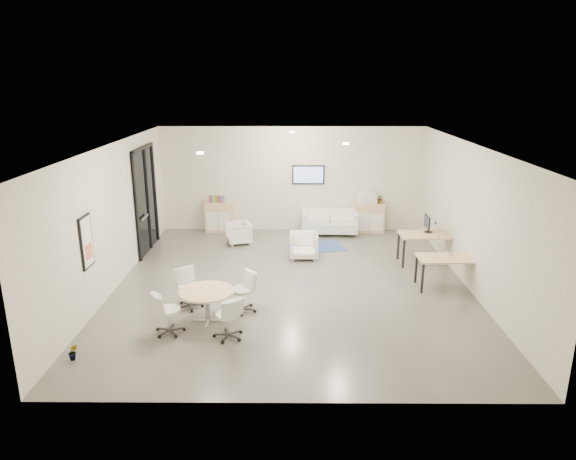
# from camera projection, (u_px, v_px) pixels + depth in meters

# --- Properties ---
(room_shell) EXTENTS (9.60, 10.60, 4.80)m
(room_shell) POSITION_uv_depth(u_px,v_px,m) (292.00, 218.00, 11.39)
(room_shell) COLOR #57544F
(room_shell) RESTS_ON ground
(glass_door) EXTENTS (0.09, 1.90, 2.85)m
(glass_door) POSITION_uv_depth(u_px,v_px,m) (146.00, 197.00, 13.85)
(glass_door) COLOR black
(glass_door) RESTS_ON room_shell
(artwork) EXTENTS (0.05, 0.54, 1.04)m
(artwork) POSITION_uv_depth(u_px,v_px,m) (87.00, 242.00, 9.90)
(artwork) COLOR black
(artwork) RESTS_ON room_shell
(wall_tv) EXTENTS (0.98, 0.06, 0.58)m
(wall_tv) POSITION_uv_depth(u_px,v_px,m) (308.00, 175.00, 15.63)
(wall_tv) COLOR black
(wall_tv) RESTS_ON room_shell
(ceiling_spots) EXTENTS (3.14, 4.14, 0.03)m
(ceiling_spots) POSITION_uv_depth(u_px,v_px,m) (283.00, 142.00, 11.74)
(ceiling_spots) COLOR #FFEAC6
(ceiling_spots) RESTS_ON room_shell
(sideboard_left) EXTENTS (0.82, 0.43, 0.92)m
(sideboard_left) POSITION_uv_depth(u_px,v_px,m) (219.00, 217.00, 15.82)
(sideboard_left) COLOR #DBBB84
(sideboard_left) RESTS_ON room_shell
(sideboard_right) EXTENTS (0.91, 0.44, 0.91)m
(sideboard_right) POSITION_uv_depth(u_px,v_px,m) (369.00, 218.00, 15.78)
(sideboard_right) COLOR #DBBB84
(sideboard_right) RESTS_ON room_shell
(books) EXTENTS (0.48, 0.14, 0.22)m
(books) POSITION_uv_depth(u_px,v_px,m) (217.00, 199.00, 15.66)
(books) COLOR red
(books) RESTS_ON sideboard_left
(printer) EXTENTS (0.56, 0.49, 0.36)m
(printer) POSITION_uv_depth(u_px,v_px,m) (367.00, 198.00, 15.61)
(printer) COLOR white
(printer) RESTS_ON sideboard_right
(loveseat) EXTENTS (1.72, 0.91, 0.63)m
(loveseat) POSITION_uv_depth(u_px,v_px,m) (329.00, 223.00, 15.65)
(loveseat) COLOR white
(loveseat) RESTS_ON room_shell
(blue_rug) EXTENTS (1.71, 1.36, 0.01)m
(blue_rug) POSITION_uv_depth(u_px,v_px,m) (316.00, 247.00, 14.47)
(blue_rug) COLOR #2F5190
(blue_rug) RESTS_ON room_shell
(armchair_left) EXTENTS (0.79, 0.82, 0.68)m
(armchair_left) POSITION_uv_depth(u_px,v_px,m) (239.00, 232.00, 14.72)
(armchair_left) COLOR white
(armchair_left) RESTS_ON room_shell
(armchair_right) EXTENTS (0.73, 0.68, 0.75)m
(armchair_right) POSITION_uv_depth(u_px,v_px,m) (304.00, 244.00, 13.50)
(armchair_right) COLOR white
(armchair_right) RESTS_ON room_shell
(desk_rear) EXTENTS (1.54, 0.80, 0.79)m
(desk_rear) POSITION_uv_depth(u_px,v_px,m) (429.00, 237.00, 13.01)
(desk_rear) COLOR #DBBB84
(desk_rear) RESTS_ON room_shell
(desk_front) EXTENTS (1.42, 0.73, 0.73)m
(desk_front) POSITION_uv_depth(u_px,v_px,m) (449.00, 261.00, 11.48)
(desk_front) COLOR #DBBB84
(desk_front) RESTS_ON room_shell
(monitor) EXTENTS (0.20, 0.50, 0.44)m
(monitor) POSITION_uv_depth(u_px,v_px,m) (427.00, 223.00, 13.06)
(monitor) COLOR black
(monitor) RESTS_ON desk_rear
(round_table) EXTENTS (1.07, 1.07, 0.65)m
(round_table) POSITION_uv_depth(u_px,v_px,m) (207.00, 295.00, 9.90)
(round_table) COLOR #DBBB84
(round_table) RESTS_ON room_shell
(meeting_chairs) EXTENTS (2.09, 2.09, 0.82)m
(meeting_chairs) POSITION_uv_depth(u_px,v_px,m) (207.00, 302.00, 9.95)
(meeting_chairs) COLOR white
(meeting_chairs) RESTS_ON room_shell
(plant_cabinet) EXTENTS (0.29, 0.31, 0.21)m
(plant_cabinet) POSITION_uv_depth(u_px,v_px,m) (380.00, 200.00, 15.65)
(plant_cabinet) COLOR #3F7F3F
(plant_cabinet) RESTS_ON sideboard_right
(plant_floor) EXTENTS (0.24, 0.33, 0.13)m
(plant_floor) POSITION_uv_depth(u_px,v_px,m) (74.00, 356.00, 8.68)
(plant_floor) COLOR #3F7F3F
(plant_floor) RESTS_ON room_shell
(cup) EXTENTS (0.14, 0.12, 0.12)m
(cup) POSITION_uv_depth(u_px,v_px,m) (450.00, 253.00, 11.59)
(cup) COLOR white
(cup) RESTS_ON desk_front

